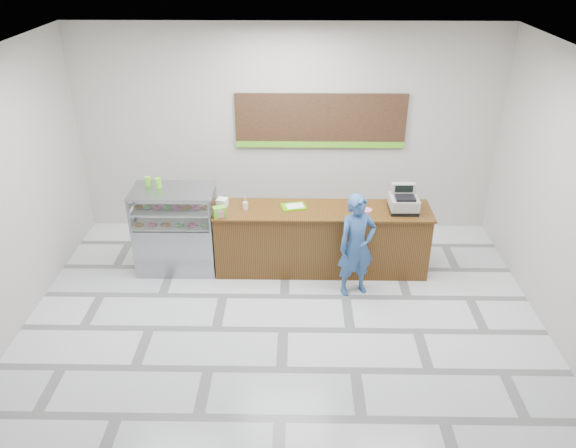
{
  "coord_description": "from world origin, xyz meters",
  "views": [
    {
      "loc": [
        0.16,
        -5.95,
        4.73
      ],
      "look_at": [
        0.05,
        0.9,
        1.12
      ],
      "focal_mm": 35.0,
      "sensor_mm": 36.0,
      "label": 1
    }
  ],
  "objects_px": {
    "cash_register": "(404,201)",
    "sales_counter": "(321,239)",
    "customer": "(357,246)",
    "serving_tray": "(294,206)",
    "display_case": "(176,229)"
  },
  "relations": [
    {
      "from": "cash_register",
      "to": "sales_counter",
      "type": "bearing_deg",
      "value": 178.51
    },
    {
      "from": "customer",
      "to": "serving_tray",
      "type": "bearing_deg",
      "value": 122.7
    },
    {
      "from": "cash_register",
      "to": "customer",
      "type": "relative_size",
      "value": 0.28
    },
    {
      "from": "sales_counter",
      "to": "customer",
      "type": "distance_m",
      "value": 0.82
    },
    {
      "from": "serving_tray",
      "to": "customer",
      "type": "xyz_separation_m",
      "value": [
        0.9,
        -0.7,
        -0.27
      ]
    },
    {
      "from": "cash_register",
      "to": "customer",
      "type": "distance_m",
      "value": 1.03
    },
    {
      "from": "display_case",
      "to": "serving_tray",
      "type": "height_order",
      "value": "display_case"
    },
    {
      "from": "serving_tray",
      "to": "customer",
      "type": "bearing_deg",
      "value": -51.32
    },
    {
      "from": "sales_counter",
      "to": "display_case",
      "type": "height_order",
      "value": "display_case"
    },
    {
      "from": "sales_counter",
      "to": "serving_tray",
      "type": "bearing_deg",
      "value": 170.58
    },
    {
      "from": "sales_counter",
      "to": "customer",
      "type": "xyz_separation_m",
      "value": [
        0.47,
        -0.63,
        0.26
      ]
    },
    {
      "from": "display_case",
      "to": "cash_register",
      "type": "distance_m",
      "value": 3.45
    },
    {
      "from": "serving_tray",
      "to": "customer",
      "type": "height_order",
      "value": "customer"
    },
    {
      "from": "sales_counter",
      "to": "cash_register",
      "type": "distance_m",
      "value": 1.36
    },
    {
      "from": "display_case",
      "to": "customer",
      "type": "distance_m",
      "value": 2.76
    }
  ]
}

